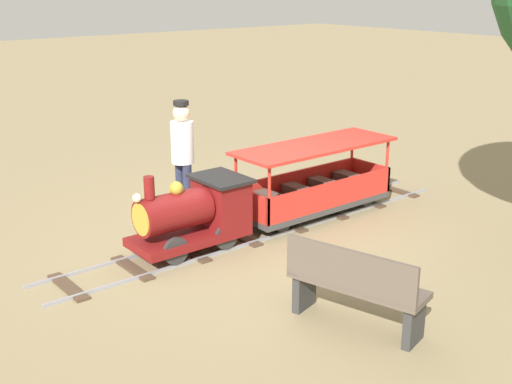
% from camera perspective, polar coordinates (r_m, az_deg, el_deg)
% --- Properties ---
extents(ground_plane, '(60.00, 60.00, 0.00)m').
position_cam_1_polar(ground_plane, '(8.49, 0.46, -3.42)').
color(ground_plane, '#8C7A56').
extents(track, '(0.77, 6.05, 0.04)m').
position_cam_1_polar(track, '(8.50, 0.59, -3.28)').
color(track, gray).
rests_on(track, ground_plane).
extents(locomotive, '(0.73, 1.45, 0.99)m').
position_cam_1_polar(locomotive, '(7.77, -5.26, -1.78)').
color(locomotive, maroon).
rests_on(locomotive, ground_plane).
extents(passenger_car, '(0.83, 2.35, 0.97)m').
position_cam_1_polar(passenger_car, '(8.93, 5.07, 0.47)').
color(passenger_car, '#3F3F3F').
rests_on(passenger_car, ground_plane).
extents(conductor_person, '(0.30, 0.30, 1.62)m').
position_cam_1_polar(conductor_person, '(8.66, -6.37, 3.54)').
color(conductor_person, '#282D47').
rests_on(conductor_person, ground_plane).
extents(park_bench, '(1.36, 0.73, 0.82)m').
position_cam_1_polar(park_bench, '(6.15, 8.55, -8.08)').
color(park_bench, brown).
rests_on(park_bench, ground_plane).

